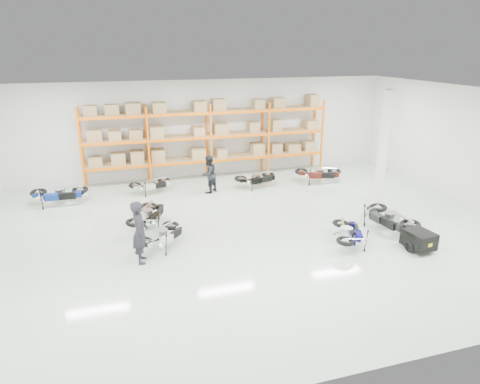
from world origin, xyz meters
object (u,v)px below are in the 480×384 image
object	(u,v)px
moto_black_far_left	(149,212)
moto_back_a	(58,191)
moto_silver_left	(163,232)
person_back	(209,174)
person_left	(140,232)
moto_back_b	(151,182)
moto_touring_right	(388,214)
moto_back_d	(319,171)
moto_blue_centre	(350,230)
moto_back_c	(257,176)
trailer	(419,240)

from	to	relation	value
moto_black_far_left	moto_back_a	world-z (taller)	moto_back_a
moto_silver_left	person_back	distance (m)	5.35
person_left	moto_silver_left	bearing A→B (deg)	-37.66
moto_back_b	person_left	bearing A→B (deg)	155.55
moto_touring_right	moto_back_d	size ratio (longest dim) A/B	1.05
moto_silver_left	moto_touring_right	distance (m)	7.49
moto_blue_centre	moto_black_far_left	distance (m)	6.73
moto_black_far_left	moto_back_c	distance (m)	5.87
moto_silver_left	person_back	size ratio (longest dim) A/B	1.02
moto_blue_centre	moto_back_a	xyz separation A→B (m)	(-9.09, 6.49, 0.08)
moto_back_a	person_back	world-z (taller)	person_back
moto_silver_left	moto_black_far_left	bearing A→B (deg)	-37.41
trailer	moto_back_b	distance (m)	10.71
moto_touring_right	person_back	xyz separation A→B (m)	(-4.91, 5.60, 0.22)
moto_back_d	person_left	size ratio (longest dim) A/B	0.98
moto_back_d	person_back	xyz separation A→B (m)	(-5.13, 0.07, 0.25)
person_back	moto_back_a	bearing A→B (deg)	-41.20
moto_black_far_left	moto_touring_right	xyz separation A→B (m)	(7.71, -2.63, 0.04)
moto_back_a	person_left	world-z (taller)	person_left
moto_black_far_left	moto_touring_right	world-z (taller)	moto_touring_right
moto_blue_centre	moto_touring_right	distance (m)	1.91
moto_silver_left	moto_back_a	distance (m)	6.06
moto_black_far_left	trailer	xyz separation A→B (m)	(7.71, -4.23, -0.19)
moto_silver_left	trailer	size ratio (longest dim) A/B	1.10
moto_black_far_left	moto_touring_right	bearing A→B (deg)	-175.27
trailer	moto_back_d	xyz separation A→B (m)	(0.22, 7.13, 0.20)
moto_blue_centre	moto_silver_left	size ratio (longest dim) A/B	0.99
moto_touring_right	person_back	world-z (taller)	person_back
trailer	moto_blue_centre	bearing A→B (deg)	145.21
trailer	moto_back_c	size ratio (longest dim) A/B	0.90
moto_touring_right	moto_blue_centre	bearing A→B (deg)	-166.40
moto_back_d	moto_back_b	bearing A→B (deg)	100.06
moto_silver_left	moto_back_b	distance (m)	5.37
moto_back_b	person_back	xyz separation A→B (m)	(2.36, -0.67, 0.33)
moto_back_c	moto_touring_right	bearing A→B (deg)	-164.54
trailer	person_left	distance (m)	8.36
moto_back_c	moto_back_b	bearing A→B (deg)	73.21
moto_silver_left	trailer	xyz separation A→B (m)	(7.44, -2.51, -0.14)
moto_blue_centre	moto_back_a	bearing A→B (deg)	-11.59
moto_touring_right	moto_back_a	xyz separation A→B (m)	(-10.90, 5.88, -0.02)
moto_touring_right	moto_back_b	distance (m)	9.60
moto_black_far_left	person_back	size ratio (longest dim) A/B	1.11
person_left	moto_blue_centre	bearing A→B (deg)	-91.66
moto_back_a	moto_back_d	world-z (taller)	moto_back_a
moto_back_a	moto_black_far_left	bearing A→B (deg)	-130.62
moto_touring_right	person_left	size ratio (longest dim) A/B	1.03
moto_silver_left	person_back	world-z (taller)	person_back
trailer	person_left	xyz separation A→B (m)	(-8.16, 1.72, 0.57)
moto_silver_left	moto_back_a	bearing A→B (deg)	-11.43
moto_back_b	moto_back_d	distance (m)	7.52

